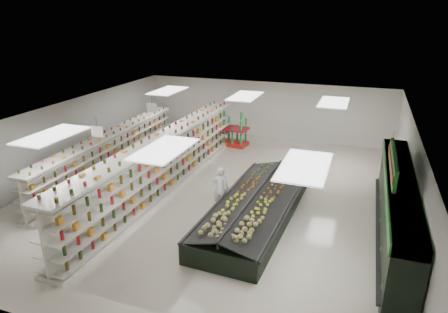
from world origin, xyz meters
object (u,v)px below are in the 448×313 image
at_px(shopper_main, 221,188).
at_px(gondola_center, 165,165).
at_px(produce_island, 255,207).
at_px(soda_endcap, 235,130).
at_px(shopper_background, 183,145).
at_px(gondola_left, 111,155).

bearing_deg(shopper_main, gondola_center, -27.39).
xyz_separation_m(produce_island, shopper_main, (-1.41, 0.34, 0.35)).
distance_m(produce_island, shopper_main, 1.49).
distance_m(soda_endcap, shopper_background, 3.41).
bearing_deg(soda_endcap, produce_island, -66.75).
height_order(shopper_main, shopper_background, shopper_main).
distance_m(gondola_center, shopper_background, 3.38).
bearing_deg(shopper_main, soda_endcap, -85.33).
relative_size(gondola_left, soda_endcap, 5.94).
distance_m(gondola_left, produce_island, 7.51).
distance_m(gondola_center, shopper_main, 2.89).
height_order(gondola_left, gondola_center, gondola_center).
distance_m(soda_endcap, shopper_main, 7.37).
relative_size(produce_island, soda_endcap, 3.90).
bearing_deg(produce_island, shopper_main, 166.31).
bearing_deg(soda_endcap, gondola_left, -126.26).
height_order(produce_island, soda_endcap, soda_endcap).
bearing_deg(produce_island, shopper_background, 137.25).
xyz_separation_m(soda_endcap, shopper_background, (-1.67, -2.97, -0.11)).
bearing_deg(shopper_background, gondola_left, 130.43).
xyz_separation_m(produce_island, soda_endcap, (-3.22, 7.49, 0.40)).
xyz_separation_m(gondola_left, soda_endcap, (4.01, 5.47, 0.02)).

